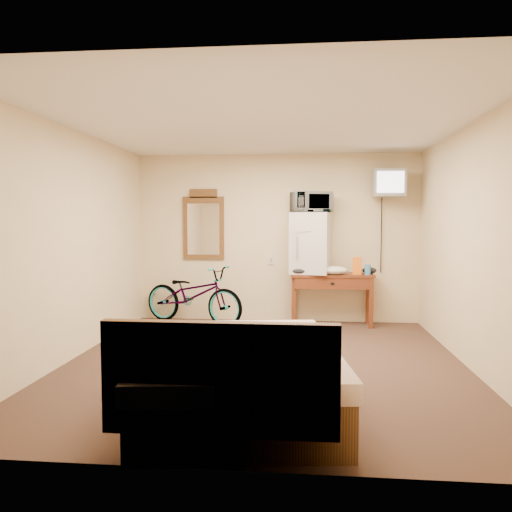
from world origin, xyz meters
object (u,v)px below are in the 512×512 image
object	(u,v)px
blue_cup	(368,270)
bicycle	(193,295)
desk	(332,283)
mini_fridge	(311,243)
crt_television	(388,183)
wall_mirror	(204,225)
bed	(239,375)
microwave	(311,202)

from	to	relation	value
blue_cup	bicycle	size ratio (longest dim) A/B	0.09
desk	mini_fridge	distance (m)	0.65
desk	mini_fridge	xyz separation A→B (m)	(-0.31, 0.05, 0.58)
crt_television	bicycle	bearing A→B (deg)	-178.50
wall_mirror	bed	world-z (taller)	wall_mirror
desk	crt_television	xyz separation A→B (m)	(0.77, 0.02, 1.43)
mini_fridge	bed	bearing A→B (deg)	-99.98
desk	microwave	size ratio (longest dim) A/B	2.24
blue_cup	crt_television	size ratio (longest dim) A/B	0.26
mini_fridge	bicycle	xyz separation A→B (m)	(-1.71, -0.10, -0.76)
bicycle	mini_fridge	bearing A→B (deg)	-66.19
mini_fridge	wall_mirror	xyz separation A→B (m)	(-1.61, 0.22, 0.25)
blue_cup	bed	distance (m)	3.64
mini_fridge	bicycle	distance (m)	1.87
mini_fridge	bed	size ratio (longest dim) A/B	0.41
crt_television	bicycle	distance (m)	3.22
microwave	crt_television	distance (m)	1.11
mini_fridge	microwave	world-z (taller)	microwave
mini_fridge	bed	xyz separation A→B (m)	(-0.60, -3.43, -0.89)
desk	blue_cup	distance (m)	0.54
mini_fridge	microwave	distance (m)	0.59
microwave	desk	bearing A→B (deg)	-28.40
desk	wall_mirror	size ratio (longest dim) A/B	1.13
wall_mirror	bed	size ratio (longest dim) A/B	0.49
mini_fridge	bed	world-z (taller)	mini_fridge
desk	microwave	xyz separation A→B (m)	(-0.30, 0.05, 1.16)
bicycle	bed	xyz separation A→B (m)	(1.10, -3.33, -0.13)
microwave	bed	size ratio (longest dim) A/B	0.25
bed	wall_mirror	bearing A→B (deg)	105.50
blue_cup	bicycle	bearing A→B (deg)	179.71
mini_fridge	crt_television	xyz separation A→B (m)	(1.08, -0.03, 0.85)
crt_television	bed	xyz separation A→B (m)	(-1.68, -3.40, -1.74)
desk	crt_television	distance (m)	1.62
mini_fridge	bicycle	bearing A→B (deg)	-176.63
desk	mini_fridge	size ratio (longest dim) A/B	1.36
blue_cup	crt_television	bearing A→B (deg)	17.11
wall_mirror	bicycle	size ratio (longest dim) A/B	0.65
microwave	crt_television	size ratio (longest dim) A/B	0.95
bed	microwave	bearing A→B (deg)	80.02
blue_cup	wall_mirror	xyz separation A→B (m)	(-2.42, 0.34, 0.62)
crt_television	wall_mirror	bearing A→B (deg)	174.69
bicycle	bed	size ratio (longest dim) A/B	0.75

